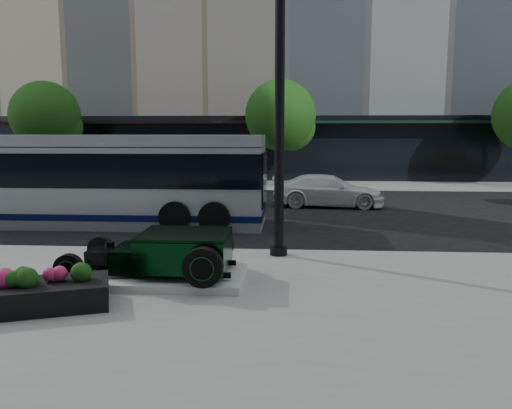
# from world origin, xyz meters

# --- Properties ---
(ground) EXTENTS (120.00, 120.00, 0.00)m
(ground) POSITION_xyz_m (0.00, 0.00, 0.00)
(ground) COLOR black
(ground) RESTS_ON ground
(sidewalk_far) EXTENTS (70.00, 4.00, 0.12)m
(sidewalk_far) POSITION_xyz_m (0.00, 14.00, 0.06)
(sidewalk_far) COLOR gray
(sidewalk_far) RESTS_ON ground
(street_trees) EXTENTS (29.80, 3.80, 5.70)m
(street_trees) POSITION_xyz_m (1.15, 13.07, 3.77)
(street_trees) COLOR black
(street_trees) RESTS_ON sidewalk_far
(display_plinth) EXTENTS (3.40, 1.80, 0.15)m
(display_plinth) POSITION_xyz_m (-1.06, -4.74, 0.20)
(display_plinth) COLOR silver
(display_plinth) RESTS_ON sidewalk_near
(hot_rod) EXTENTS (3.22, 2.00, 0.81)m
(hot_rod) POSITION_xyz_m (-0.73, -4.74, 0.70)
(hot_rod) COLOR black
(hot_rod) RESTS_ON display_plinth
(info_plaque) EXTENTS (0.43, 0.35, 0.31)m
(info_plaque) POSITION_xyz_m (-2.77, -5.82, 0.24)
(info_plaque) COLOR silver
(info_plaque) RESTS_ON sidewalk_near
(lamppost) EXTENTS (0.41, 0.41, 7.52)m
(lamppost) POSITION_xyz_m (1.27, -2.55, 3.59)
(lamppost) COLOR black
(lamppost) RESTS_ON sidewalk_near
(flower_planter) EXTENTS (2.37, 1.73, 0.69)m
(flower_planter) POSITION_xyz_m (-2.58, -6.45, 0.37)
(flower_planter) COLOR black
(flower_planter) RESTS_ON sidewalk_near
(transit_bus) EXTENTS (12.12, 2.88, 2.92)m
(transit_bus) POSITION_xyz_m (-5.31, 1.75, 1.49)
(transit_bus) COLOR #A5A9AF
(transit_bus) RESTS_ON ground
(white_sedan) EXTENTS (4.59, 2.15, 1.30)m
(white_sedan) POSITION_xyz_m (3.10, 6.22, 0.65)
(white_sedan) COLOR white
(white_sedan) RESTS_ON ground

